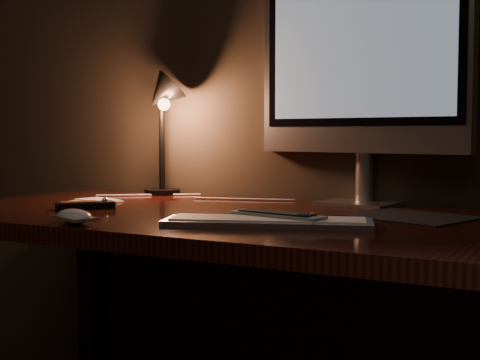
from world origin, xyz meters
The scene contains 10 objects.
desk centered at (0.00, 1.93, 0.62)m, with size 1.60×0.75×0.75m.
monitor centered at (0.18, 2.18, 1.12)m, with size 0.60×0.20×0.63m.
keyboard centered at (0.14, 1.71, 0.76)m, with size 0.43×0.12×0.02m, color silver.
mousepad centered at (0.37, 1.98, 0.75)m, with size 0.27×0.21×0.00m, color black.
mouse centered at (-0.24, 1.54, 0.76)m, with size 0.11×0.06×0.02m, color white.
media_remote centered at (-0.40, 1.77, 0.76)m, with size 0.13×0.14×0.03m.
tv_remote centered at (0.15, 1.74, 0.76)m, with size 0.23×0.10×0.03m.
papers centered at (-0.50, 1.92, 0.75)m, with size 0.13×0.09×0.01m, color white.
desk_lamp centered at (-0.43, 2.16, 1.01)m, with size 0.20×0.20×0.38m.
cable centered at (-0.31, 2.13, 0.75)m, with size 0.01×0.01×0.62m, color white.
Camera 1 is at (0.74, 0.46, 0.94)m, focal length 50.00 mm.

